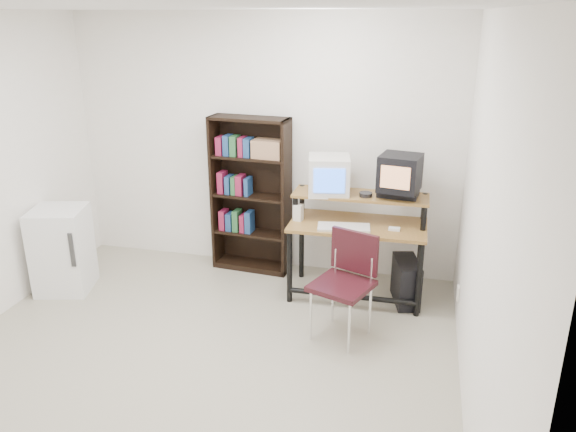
% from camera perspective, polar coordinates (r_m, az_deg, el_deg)
% --- Properties ---
extents(floor, '(4.00, 4.00, 0.01)m').
position_cam_1_polar(floor, '(4.55, -9.68, -14.87)').
color(floor, '#B3AB94').
rests_on(floor, ground).
extents(ceiling, '(4.00, 4.00, 0.01)m').
position_cam_1_polar(ceiling, '(3.75, -12.10, 20.01)').
color(ceiling, white).
rests_on(ceiling, back_wall).
extents(back_wall, '(4.00, 0.01, 2.60)m').
position_cam_1_polar(back_wall, '(5.77, -2.61, 7.18)').
color(back_wall, white).
rests_on(back_wall, floor).
extents(right_wall, '(0.01, 4.00, 2.60)m').
position_cam_1_polar(right_wall, '(3.64, 19.29, -1.60)').
color(right_wall, white).
rests_on(right_wall, floor).
extents(computer_desk, '(1.26, 0.64, 0.98)m').
position_cam_1_polar(computer_desk, '(5.26, 7.12, -1.11)').
color(computer_desk, olive).
rests_on(computer_desk, floor).
extents(crt_monitor, '(0.44, 0.44, 0.36)m').
position_cam_1_polar(crt_monitor, '(5.25, 4.18, 4.16)').
color(crt_monitor, beige).
rests_on(crt_monitor, computer_desk).
extents(vcr, '(0.38, 0.29, 0.08)m').
position_cam_1_polar(vcr, '(5.26, 11.13, 2.32)').
color(vcr, black).
rests_on(vcr, computer_desk).
extents(crt_tv, '(0.40, 0.40, 0.33)m').
position_cam_1_polar(crt_tv, '(5.16, 11.30, 4.32)').
color(crt_tv, black).
rests_on(crt_tv, vcr).
extents(cd_spindle, '(0.13, 0.13, 0.05)m').
position_cam_1_polar(cd_spindle, '(5.20, 7.90, 2.11)').
color(cd_spindle, '#26262B').
rests_on(cd_spindle, computer_desk).
extents(keyboard, '(0.49, 0.27, 0.03)m').
position_cam_1_polar(keyboard, '(5.10, 5.68, -1.22)').
color(keyboard, beige).
rests_on(keyboard, computer_desk).
extents(mousepad, '(0.23, 0.19, 0.01)m').
position_cam_1_polar(mousepad, '(5.13, 10.78, -1.51)').
color(mousepad, black).
rests_on(mousepad, computer_desk).
extents(mouse, '(0.10, 0.06, 0.03)m').
position_cam_1_polar(mouse, '(5.12, 10.74, -1.35)').
color(mouse, white).
rests_on(mouse, mousepad).
extents(desk_speaker, '(0.09, 0.09, 0.17)m').
position_cam_1_polar(desk_speaker, '(5.25, 1.05, 0.28)').
color(desk_speaker, beige).
rests_on(desk_speaker, computer_desk).
extents(pc_tower, '(0.30, 0.48, 0.42)m').
position_cam_1_polar(pc_tower, '(5.38, 11.90, -6.52)').
color(pc_tower, black).
rests_on(pc_tower, floor).
extents(school_chair, '(0.57, 0.57, 0.89)m').
position_cam_1_polar(school_chair, '(4.65, 5.96, -5.91)').
color(school_chair, black).
rests_on(school_chair, floor).
extents(bookshelf, '(0.83, 0.33, 1.61)m').
position_cam_1_polar(bookshelf, '(5.77, -3.73, 2.40)').
color(bookshelf, black).
rests_on(bookshelf, floor).
extents(mini_fridge, '(0.59, 0.59, 0.83)m').
position_cam_1_polar(mini_fridge, '(5.86, -21.95, -3.20)').
color(mini_fridge, white).
rests_on(mini_fridge, floor).
extents(wall_outlet, '(0.02, 0.08, 0.12)m').
position_cam_1_polar(wall_outlet, '(5.09, 16.89, -7.47)').
color(wall_outlet, beige).
rests_on(wall_outlet, right_wall).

